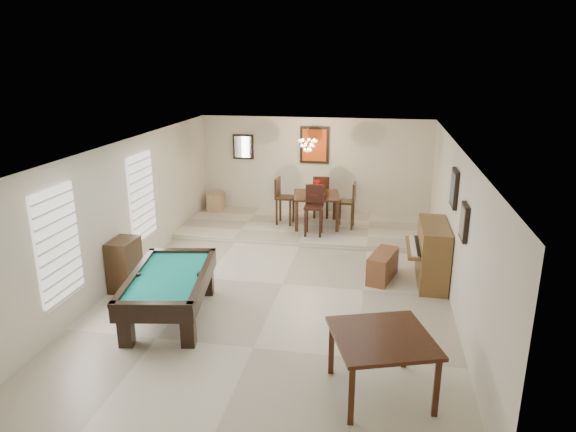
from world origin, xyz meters
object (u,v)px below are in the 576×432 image
(dining_chair_east, at_px, (346,205))
(piano_bench, at_px, (383,266))
(upright_piano, at_px, (425,253))
(chandelier, at_px, (308,141))
(pool_table, at_px, (170,296))
(flower_vase, at_px, (317,184))
(apothecary_chest, at_px, (125,264))
(dining_chair_west, at_px, (285,201))
(dining_table, at_px, (316,208))
(square_table, at_px, (381,365))
(dining_chair_south, at_px, (314,211))
(corner_bench, at_px, (216,201))
(dining_chair_north, at_px, (321,196))

(dining_chair_east, bearing_deg, piano_bench, 20.78)
(upright_piano, distance_m, chandelier, 4.03)
(pool_table, relative_size, dining_chair_east, 1.98)
(flower_vase, bearing_deg, apothecary_chest, -127.12)
(upright_piano, relative_size, piano_bench, 1.45)
(upright_piano, xyz_separation_m, dining_chair_west, (-3.15, 2.70, 0.12))
(dining_chair_east, bearing_deg, dining_chair_west, -89.49)
(piano_bench, distance_m, dining_table, 3.15)
(upright_piano, bearing_deg, flower_vase, 131.52)
(pool_table, bearing_deg, apothecary_chest, 134.88)
(dining_table, bearing_deg, apothecary_chest, -127.12)
(chandelier, bearing_deg, dining_chair_west, 171.47)
(square_table, bearing_deg, dining_chair_south, 105.79)
(apothecary_chest, xyz_separation_m, dining_table, (2.99, 3.95, 0.10))
(piano_bench, distance_m, dining_chair_south, 2.57)
(flower_vase, height_order, dining_chair_west, flower_vase)
(dining_chair_west, xyz_separation_m, corner_bench, (-2.07, 0.87, -0.35))
(dining_chair_east, bearing_deg, dining_table, -89.72)
(corner_bench, bearing_deg, pool_table, -79.32)
(flower_vase, bearing_deg, dining_chair_north, 88.13)
(square_table, height_order, corner_bench, square_table)
(dining_chair_south, bearing_deg, apothecary_chest, -134.17)
(square_table, xyz_separation_m, dining_chair_south, (-1.57, 5.54, 0.29))
(dining_chair_south, bearing_deg, square_table, -75.46)
(square_table, bearing_deg, dining_chair_north, 102.65)
(square_table, distance_m, dining_chair_west, 6.70)
(piano_bench, bearing_deg, apothecary_chest, -164.59)
(piano_bench, xyz_separation_m, corner_bench, (-4.45, 3.58, 0.08))
(dining_chair_south, bearing_deg, dining_chair_east, 43.35)
(piano_bench, distance_m, dining_chair_east, 2.84)
(pool_table, distance_m, chandelier, 5.34)
(dining_chair_north, bearing_deg, piano_bench, 109.18)
(upright_piano, relative_size, corner_bench, 2.76)
(pool_table, xyz_separation_m, dining_chair_west, (0.99, 4.85, 0.33))
(dining_table, relative_size, dining_chair_south, 0.96)
(dining_chair_north, bearing_deg, dining_chair_east, 126.45)
(square_table, height_order, flower_vase, flower_vase)
(corner_bench, bearing_deg, flower_vase, -17.46)
(square_table, height_order, dining_chair_east, dining_chair_east)
(piano_bench, relative_size, dining_chair_west, 0.83)
(square_table, xyz_separation_m, piano_bench, (0.02, 3.56, -0.14))
(upright_piano, height_order, chandelier, chandelier)
(dining_chair_west, bearing_deg, upright_piano, -126.62)
(piano_bench, bearing_deg, flower_vase, 120.97)
(square_table, relative_size, dining_chair_west, 1.02)
(flower_vase, height_order, dining_chair_east, flower_vase)
(dining_chair_east, xyz_separation_m, chandelier, (-0.94, -0.04, 1.53))
(upright_piano, bearing_deg, piano_bench, -179.87)
(dining_chair_south, xyz_separation_m, chandelier, (-0.25, 0.64, 1.51))
(dining_chair_west, bearing_deg, chandelier, -94.52)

